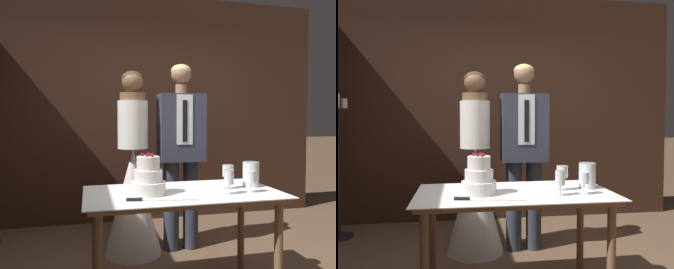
# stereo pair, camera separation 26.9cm
# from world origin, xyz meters

# --- Properties ---
(wall_back) EXTENTS (4.65, 0.12, 2.82)m
(wall_back) POSITION_xyz_m (0.00, 2.02, 1.41)
(wall_back) COLOR #382116
(wall_back) RESTS_ON ground_plane
(cake_table) EXTENTS (1.36, 0.73, 0.75)m
(cake_table) POSITION_xyz_m (-0.07, 0.09, 0.66)
(cake_table) COLOR brown
(cake_table) RESTS_ON ground_plane
(tiered_cake) EXTENTS (0.24, 0.24, 0.28)m
(tiered_cake) POSITION_xyz_m (-0.32, 0.06, 0.86)
(tiered_cake) COLOR white
(tiered_cake) RESTS_ON cake_table
(cake_knife) EXTENTS (0.45, 0.10, 0.02)m
(cake_knife) POSITION_xyz_m (-0.35, -0.12, 0.76)
(cake_knife) COLOR silver
(cake_knife) RESTS_ON cake_table
(wine_glass_near) EXTENTS (0.08, 0.08, 0.17)m
(wine_glass_near) POSITION_xyz_m (0.28, 0.10, 0.88)
(wine_glass_near) COLOR silver
(wine_glass_near) RESTS_ON cake_table
(wine_glass_middle) EXTENTS (0.07, 0.07, 0.17)m
(wine_glass_middle) POSITION_xyz_m (0.21, -0.06, 0.87)
(wine_glass_middle) COLOR silver
(wine_glass_middle) RESTS_ON cake_table
(wine_glass_far) EXTENTS (0.07, 0.07, 0.15)m
(wine_glass_far) POSITION_xyz_m (0.39, -0.05, 0.86)
(wine_glass_far) COLOR silver
(wine_glass_far) RESTS_ON cake_table
(hurricane_candle) EXTENTS (0.12, 0.12, 0.19)m
(hurricane_candle) POSITION_xyz_m (0.48, 0.14, 0.84)
(hurricane_candle) COLOR silver
(hurricane_candle) RESTS_ON cake_table
(bride) EXTENTS (0.54, 0.54, 1.71)m
(bride) POSITION_xyz_m (-0.30, 0.94, 0.63)
(bride) COLOR white
(bride) RESTS_ON ground_plane
(groom) EXTENTS (0.44, 0.25, 1.79)m
(groom) POSITION_xyz_m (0.17, 0.94, 1.00)
(groom) COLOR #333847
(groom) RESTS_ON ground_plane
(candle_stand) EXTENTS (0.28, 0.28, 1.54)m
(candle_stand) POSITION_xyz_m (-1.72, 1.51, 0.78)
(candle_stand) COLOR black
(candle_stand) RESTS_ON ground_plane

